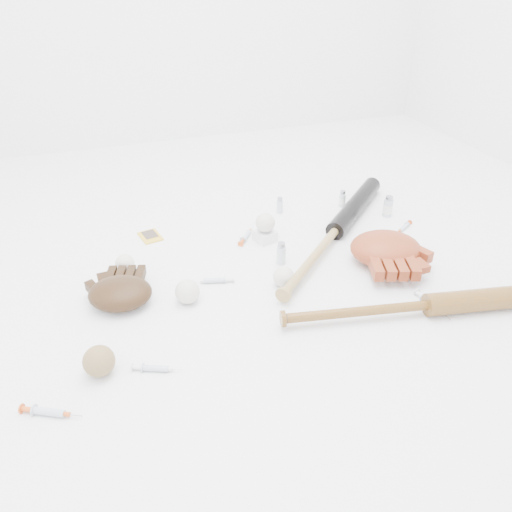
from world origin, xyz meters
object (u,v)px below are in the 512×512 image
object	(u,v)px
glove_dark	(120,293)
pedestal	(265,236)
bat_dark	(336,230)
bat_wood	(430,305)

from	to	relation	value
glove_dark	pedestal	world-z (taller)	glove_dark
pedestal	bat_dark	bearing A→B (deg)	-16.41
bat_dark	bat_wood	world-z (taller)	bat_dark
bat_wood	glove_dark	bearing A→B (deg)	168.39
bat_dark	glove_dark	size ratio (longest dim) A/B	4.26
bat_dark	pedestal	world-z (taller)	bat_dark
bat_wood	pedestal	size ratio (longest dim) A/B	13.52
bat_wood	pedestal	world-z (taller)	bat_wood
bat_dark	bat_wood	distance (m)	0.51
bat_wood	pedestal	xyz separation A→B (m)	(-0.31, 0.58, -0.02)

